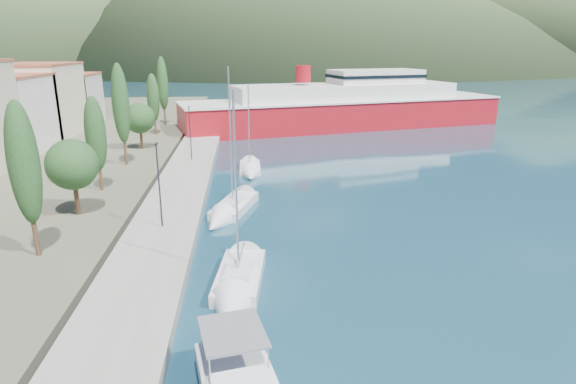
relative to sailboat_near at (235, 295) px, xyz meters
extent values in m
plane|color=#183E51|center=(3.67, 114.47, -0.32)|extent=(1400.00, 1400.00, 0.00)
cube|color=gray|center=(-5.33, 20.47, 0.08)|extent=(5.00, 88.00, 0.80)
cone|color=#3C502D|center=(263.67, 374.47, 44.68)|extent=(420.00, 420.00, 90.00)
cube|color=white|center=(-28.33, 38.47, 4.88)|extent=(9.00, 11.00, 9.00)
cube|color=beige|center=(-28.33, 49.47, 5.38)|extent=(9.00, 13.00, 10.00)
cube|color=#9E5138|center=(-28.33, 49.47, 10.53)|extent=(9.20, 13.20, 0.30)
cube|color=silver|center=(-28.33, 60.47, 4.38)|extent=(9.00, 10.00, 8.00)
cube|color=#9E5138|center=(-28.33, 60.47, 8.53)|extent=(9.20, 10.20, 0.30)
cylinder|color=#47301E|center=(-12.32, 5.52, 1.44)|extent=(0.30, 0.30, 2.13)
ellipsoid|color=#244720|center=(-12.32, 5.52, 6.27)|extent=(1.80, 1.80, 7.54)
cylinder|color=#47301E|center=(-12.32, 13.28, 1.59)|extent=(0.36, 0.36, 2.42)
sphere|color=#244720|center=(-12.32, 13.28, 4.35)|extent=(3.88, 3.88, 3.88)
cylinder|color=#47301E|center=(-12.32, 19.86, 1.31)|extent=(0.30, 0.30, 1.87)
ellipsoid|color=#244720|center=(-12.32, 19.86, 5.55)|extent=(1.80, 1.80, 6.61)
cylinder|color=#47301E|center=(-12.32, 29.71, 1.58)|extent=(0.30, 0.30, 2.40)
ellipsoid|color=#244720|center=(-12.32, 29.71, 7.04)|extent=(1.80, 1.80, 8.52)
cylinder|color=#47301E|center=(-12.32, 38.39, 1.56)|extent=(0.36, 0.36, 2.37)
sphere|color=#244720|center=(-12.32, 38.39, 4.27)|extent=(3.80, 3.80, 3.80)
cylinder|color=#47301E|center=(-12.32, 48.82, 1.35)|extent=(0.30, 0.30, 1.94)
ellipsoid|color=#244720|center=(-12.32, 48.82, 5.77)|extent=(1.80, 1.80, 6.89)
cylinder|color=#47301E|center=(-12.32, 58.18, 1.59)|extent=(0.30, 0.30, 2.43)
ellipsoid|color=#244720|center=(-12.32, 58.18, 7.12)|extent=(1.80, 1.80, 8.62)
cylinder|color=#2D2D33|center=(-5.33, 9.68, 3.48)|extent=(0.12, 0.12, 6.00)
cube|color=#2D2D33|center=(-5.33, 9.93, 6.48)|extent=(0.15, 0.50, 0.12)
cylinder|color=#2D2D33|center=(-5.33, 31.09, 3.48)|extent=(0.12, 0.12, 6.00)
cube|color=#2D2D33|center=(-5.33, 31.34, 6.48)|extent=(0.15, 0.50, 0.12)
cube|color=slate|center=(0.07, -7.16, 2.35)|extent=(2.92, 3.27, 0.10)
cube|color=silver|center=(0.26, 2.04, -0.05)|extent=(3.25, 6.40, 0.98)
cube|color=silver|center=(0.20, 1.64, 0.60)|extent=(1.80, 2.62, 0.38)
cylinder|color=silver|center=(0.20, 1.64, 5.62)|extent=(0.12, 0.12, 10.36)
cone|color=silver|center=(-0.23, -1.85, -0.05)|extent=(2.84, 3.15, 2.51)
cube|color=silver|center=(-0.23, 15.32, -0.07)|extent=(4.23, 6.82, 0.91)
cube|color=silver|center=(-0.37, 14.91, 0.53)|extent=(2.13, 2.88, 0.35)
cylinder|color=silver|center=(-0.37, 14.91, 5.92)|extent=(0.12, 0.12, 11.08)
cone|color=silver|center=(-1.54, 11.42, -0.07)|extent=(3.15, 3.58, 2.32)
cube|color=silver|center=(1.27, 28.45, -0.08)|extent=(2.27, 5.09, 0.87)
cube|color=silver|center=(1.27, 28.11, 0.50)|extent=(1.35, 2.04, 0.34)
cylinder|color=silver|center=(1.27, 28.11, 4.69)|extent=(0.12, 0.12, 8.68)
cone|color=silver|center=(1.24, 25.21, -0.08)|extent=(2.24, 2.39, 2.22)
cube|color=maroon|center=(17.71, 57.02, 1.74)|extent=(55.53, 24.21, 5.26)
cube|color=silver|center=(17.71, 57.02, 4.37)|extent=(55.98, 24.63, 0.28)
cube|color=silver|center=(17.71, 57.02, 5.49)|extent=(38.70, 18.24, 2.82)
cube|color=silver|center=(23.17, 58.40, 8.03)|extent=(16.48, 10.49, 2.25)
cylinder|color=maroon|center=(10.43, 55.19, 8.69)|extent=(2.44, 2.44, 2.63)
camera|label=1|loc=(0.72, -23.50, 12.94)|focal=30.00mm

